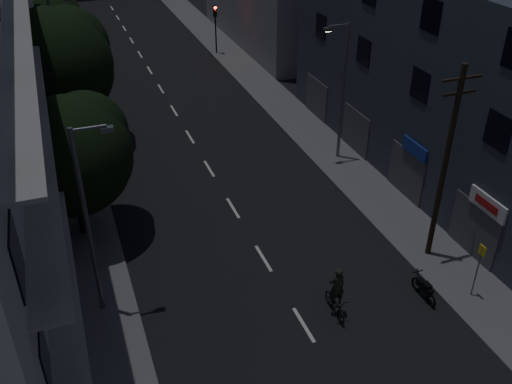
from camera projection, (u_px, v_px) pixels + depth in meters
ground at (188, 134)px, 37.34m from camera, size 160.00×160.00×0.00m
sidewalk_left at (69, 151)px, 35.10m from camera, size 3.00×90.00×0.15m
sidewalk_right at (293, 117)px, 39.49m from camera, size 3.00×90.00×0.15m
lane_markings at (167, 99)px, 42.34m from camera, size 0.15×60.50×0.01m
building_right at (462, 89)px, 29.16m from camera, size 6.19×28.00×11.00m
tree_near at (71, 151)px, 25.56m from camera, size 5.57×5.57×6.88m
tree_mid at (54, 63)px, 32.89m from camera, size 6.86×6.86×8.45m
tree_far at (43, 29)px, 41.12m from camera, size 6.01×6.01×7.43m
traffic_signal_far_right at (215, 20)px, 49.74m from camera, size 0.28×0.37×4.10m
traffic_signal_far_left at (62, 30)px, 46.87m from camera, size 0.28×0.37×4.10m
street_lamp_left_near at (89, 215)px, 20.90m from camera, size 1.51×0.25×8.00m
street_lamp_right at (341, 86)px, 32.00m from camera, size 1.51×0.25×8.00m
street_lamp_left_far at (59, 52)px, 37.22m from camera, size 1.51×0.25×8.00m
utility_pole at (445, 163)px, 23.79m from camera, size 1.80×0.24×9.00m
bus_stop_sign at (479, 262)px, 22.91m from camera, size 0.06×0.35×2.52m
motorcycle at (424, 289)px, 23.69m from camera, size 0.49×1.69×1.08m
cyclist at (336, 298)px, 22.70m from camera, size 0.72×1.83×2.29m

